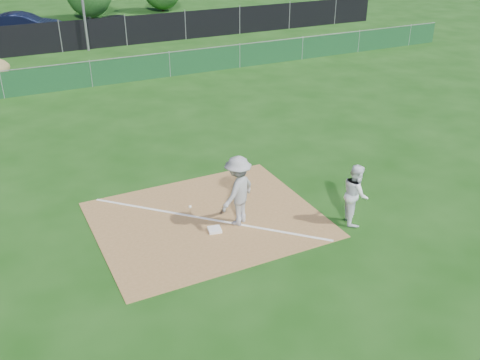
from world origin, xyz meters
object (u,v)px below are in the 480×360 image
runner (355,194)px  car_right (122,25)px  car_mid (23,26)px  first_base (215,230)px  play_at_first (238,191)px

runner → car_right: (1.13, 27.38, -0.20)m
car_mid → first_base: bearing=-158.9°
first_base → car_mid: size_ratio=0.07×
car_mid → car_right: size_ratio=1.16×
runner → car_right: 27.40m
runner → car_right: bearing=22.6°
car_right → play_at_first: bearing=169.2°
runner → car_right: runner is taller
play_at_first → runner: size_ratio=1.24×
play_at_first → car_mid: play_at_first is taller
first_base → play_at_first: play_at_first is taller
runner → car_mid: bearing=35.0°
first_base → runner: runner is taller
first_base → runner: (3.62, -1.21, 0.79)m
first_base → runner: bearing=-18.5°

